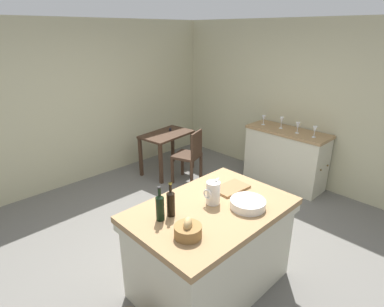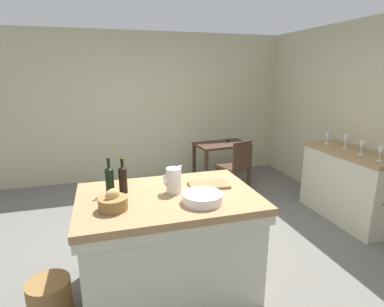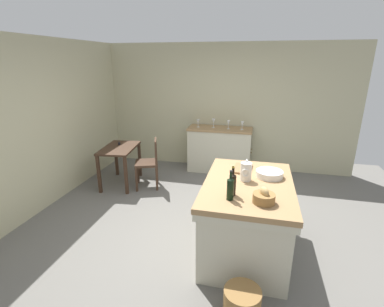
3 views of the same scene
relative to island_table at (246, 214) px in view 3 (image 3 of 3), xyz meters
The scene contains 18 objects.
ground_plane 0.84m from the island_table, 64.05° to the left, with size 6.76×6.76×0.00m, color #66635E.
wall_back 3.33m from the island_table, 84.66° to the left, with size 5.32×0.12×2.60m, color #B7B28E.
wall_right 3.07m from the island_table, 12.04° to the left, with size 0.12×5.20×2.60m, color #B7B28E.
island_table is the anchor object (origin of this frame).
side_cabinet 2.65m from the island_table, 15.11° to the left, with size 0.52×1.32×0.93m.
writing_desk 2.82m from the island_table, 58.76° to the left, with size 0.96×0.67×0.78m.
wooden_chair 2.34m from the island_table, 51.17° to the left, with size 0.51×0.51×0.91m.
pitcher 0.54m from the island_table, 34.34° to the left, with size 0.17×0.13×0.26m.
wash_bowl 0.56m from the island_table, 45.36° to the right, with size 0.32×0.32×0.08m, color silver.
bread_basket 0.68m from the island_table, 160.02° to the right, with size 0.22×0.22×0.17m.
cutting_board 0.60m from the island_table, 13.41° to the left, with size 0.35×0.22×0.02m, color olive.
wine_bottle_dark 0.67m from the island_table, 156.45° to the left, with size 0.07×0.07×0.32m.
wine_bottle_amber 0.74m from the island_table, 160.29° to the left, with size 0.07×0.07×0.32m.
wine_glass_far_left 2.59m from the island_table, ahead, with size 0.07×0.07×0.17m.
wine_glass_left 2.63m from the island_table, 11.71° to the left, with size 0.07×0.07×0.17m.
wine_glass_middle 2.76m from the island_table, 17.96° to the left, with size 0.07×0.07×0.19m.
wine_glass_right 2.84m from the island_table, 24.38° to the left, with size 0.07×0.07×0.16m.
wicker_hamper 1.06m from the island_table, behind, with size 0.34×0.34×0.30m, color olive.
Camera 3 is at (-3.35, -0.67, 2.26)m, focal length 26.35 mm.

